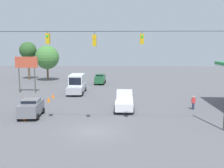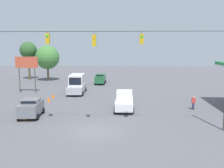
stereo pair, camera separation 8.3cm
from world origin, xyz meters
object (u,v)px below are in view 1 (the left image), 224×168
object	(u,v)px
overhead_signal_span	(95,66)
tree_horizon_left	(28,51)
roadside_billboard	(26,66)
traffic_cone_third	(41,104)
pedestrian	(193,103)
box_truck_silver_withflow_far	(77,84)
traffic_cone_second	(34,109)
traffic_cone_fourth	(49,99)
sedan_grey_parked_shoulder	(31,107)
traffic_cone_nearest	(24,117)
tree_horizon_right	(47,57)
traffic_cone_fifth	(53,95)
pickup_truck_white_crossing_near	(124,101)
sedan_green_withflow_deep	(100,79)

from	to	relation	value
overhead_signal_span	tree_horizon_left	bearing A→B (deg)	-60.40
roadside_billboard	traffic_cone_third	bearing A→B (deg)	119.40
pedestrian	tree_horizon_left	size ratio (longest dim) A/B	0.20
overhead_signal_span	roadside_billboard	world-z (taller)	overhead_signal_span
box_truck_silver_withflow_far	roadside_billboard	distance (m)	8.28
tree_horizon_left	overhead_signal_span	bearing A→B (deg)	119.60
traffic_cone_second	traffic_cone_fourth	xyz separation A→B (m)	(-0.03, -5.31, 0.00)
sedan_grey_parked_shoulder	traffic_cone_nearest	size ratio (longest dim) A/B	5.50
sedan_grey_parked_shoulder	tree_horizon_left	world-z (taller)	tree_horizon_left
box_truck_silver_withflow_far	tree_horizon_right	size ratio (longest dim) A/B	0.86
overhead_signal_span	traffic_cone_second	size ratio (longest dim) A/B	31.57
sedan_grey_parked_shoulder	traffic_cone_fifth	bearing A→B (deg)	-87.51
traffic_cone_third	tree_horizon_left	bearing A→B (deg)	-66.34
traffic_cone_third	traffic_cone_fourth	xyz separation A→B (m)	(-0.08, -2.82, 0.00)
pickup_truck_white_crossing_near	traffic_cone_third	bearing A→B (deg)	-2.92
box_truck_silver_withflow_far	pickup_truck_white_crossing_near	distance (m)	12.18
traffic_cone_nearest	overhead_signal_span	bearing A→B (deg)	163.51
traffic_cone_nearest	traffic_cone_second	world-z (taller)	same
tree_horizon_right	traffic_cone_nearest	bearing A→B (deg)	102.39
traffic_cone_second	traffic_cone_fifth	bearing A→B (deg)	-89.33
traffic_cone_nearest	tree_horizon_left	bearing A→B (deg)	-70.01
pickup_truck_white_crossing_near	overhead_signal_span	bearing A→B (deg)	69.30
sedan_green_withflow_deep	tree_horizon_left	bearing A→B (deg)	-19.66
pickup_truck_white_crossing_near	pedestrian	distance (m)	7.99
traffic_cone_second	traffic_cone_fourth	size ratio (longest dim) A/B	1.00
box_truck_silver_withflow_far	roadside_billboard	bearing A→B (deg)	0.39
traffic_cone_nearest	tree_horizon_right	distance (m)	29.13
sedan_green_withflow_deep	tree_horizon_left	xyz separation A→B (m)	(16.13, -5.76, 5.27)
roadside_billboard	tree_horizon_left	size ratio (longest dim) A/B	0.69
sedan_grey_parked_shoulder	pedestrian	world-z (taller)	sedan_grey_parked_shoulder
box_truck_silver_withflow_far	traffic_cone_fourth	distance (m)	6.95
traffic_cone_fifth	tree_horizon_left	xyz separation A→B (m)	(10.70, -19.18, 5.91)
traffic_cone_second	traffic_cone_fifth	xyz separation A→B (m)	(0.09, -7.82, 0.00)
sedan_green_withflow_deep	traffic_cone_second	size ratio (longest dim) A/B	5.54
traffic_cone_fourth	traffic_cone_second	bearing A→B (deg)	89.67
box_truck_silver_withflow_far	traffic_cone_fifth	bearing A→B (deg)	54.92
box_truck_silver_withflow_far	tree_horizon_left	distance (m)	20.93
overhead_signal_span	sedan_grey_parked_shoulder	world-z (taller)	overhead_signal_span
pickup_truck_white_crossing_near	traffic_cone_second	world-z (taller)	pickup_truck_white_crossing_near
tree_horizon_left	traffic_cone_fifth	bearing A→B (deg)	119.16
traffic_cone_fifth	tree_horizon_right	size ratio (longest dim) A/B	0.10
pickup_truck_white_crossing_near	tree_horizon_left	size ratio (longest dim) A/B	0.63
box_truck_silver_withflow_far	tree_horizon_right	bearing A→B (deg)	-57.34
box_truck_silver_withflow_far	traffic_cone_fourth	size ratio (longest dim) A/B	8.80
traffic_cone_nearest	traffic_cone_fifth	distance (m)	10.60
traffic_cone_nearest	pedestrian	bearing A→B (deg)	-164.21
traffic_cone_nearest	sedan_green_withflow_deep	bearing A→B (deg)	-102.45
traffic_cone_fifth	pedestrian	distance (m)	18.88
overhead_signal_span	pedestrian	world-z (taller)	overhead_signal_span
traffic_cone_third	traffic_cone_fourth	world-z (taller)	same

